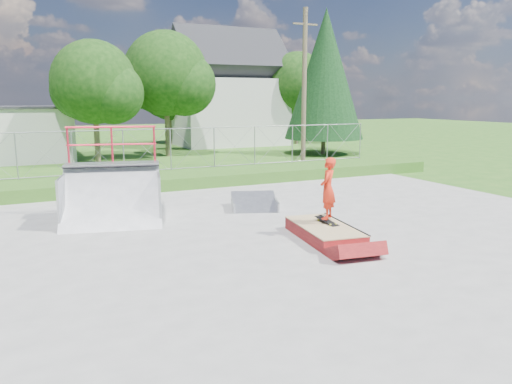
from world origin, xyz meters
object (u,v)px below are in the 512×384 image
(quarter_pipe, at_px, (111,177))
(flat_bank_ramp, at_px, (254,203))
(grind_box, at_px, (324,232))
(skater, at_px, (328,191))

(quarter_pipe, bearing_deg, flat_bank_ramp, 11.78)
(grind_box, xyz_separation_m, flat_bank_ramp, (-0.11, 3.95, 0.04))
(flat_bank_ramp, height_order, skater, skater)
(grind_box, bearing_deg, skater, 51.34)
(flat_bank_ramp, bearing_deg, skater, -65.42)
(grind_box, bearing_deg, flat_bank_ramp, 99.70)
(quarter_pipe, distance_m, flat_bank_ramp, 4.61)
(quarter_pipe, distance_m, skater, 6.15)
(quarter_pipe, bearing_deg, skater, -25.87)
(flat_bank_ramp, relative_size, skater, 0.97)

